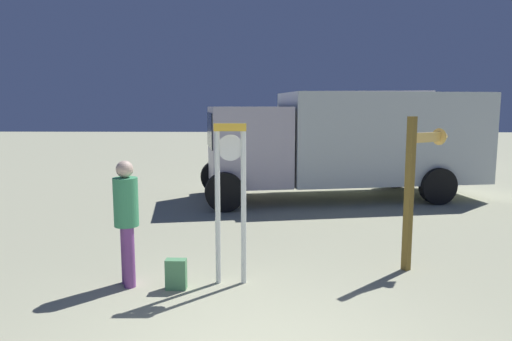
{
  "coord_description": "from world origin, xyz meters",
  "views": [
    {
      "loc": [
        0.04,
        -3.87,
        2.38
      ],
      "look_at": [
        -0.18,
        4.71,
        1.2
      ],
      "focal_mm": 32.83,
      "sensor_mm": 36.0,
      "label": 1
    }
  ],
  "objects_px": {
    "standing_clock": "(231,189)",
    "backpack": "(176,274)",
    "arrow_sign": "(423,168)",
    "box_truck_far": "(345,125)",
    "person_near_clock": "(126,217)",
    "box_truck_near": "(351,140)"
  },
  "relations": [
    {
      "from": "arrow_sign",
      "to": "backpack",
      "type": "relative_size",
      "value": 5.56
    },
    {
      "from": "arrow_sign",
      "to": "backpack",
      "type": "bearing_deg",
      "value": -164.29
    },
    {
      "from": "box_truck_far",
      "to": "arrow_sign",
      "type": "bearing_deg",
      "value": -94.21
    },
    {
      "from": "standing_clock",
      "to": "box_truck_far",
      "type": "relative_size",
      "value": 0.29
    },
    {
      "from": "person_near_clock",
      "to": "box_truck_near",
      "type": "distance_m",
      "value": 7.43
    },
    {
      "from": "backpack",
      "to": "standing_clock",
      "type": "bearing_deg",
      "value": 18.57
    },
    {
      "from": "standing_clock",
      "to": "box_truck_far",
      "type": "bearing_deg",
      "value": 74.79
    },
    {
      "from": "person_near_clock",
      "to": "arrow_sign",
      "type": "bearing_deg",
      "value": 11.66
    },
    {
      "from": "backpack",
      "to": "box_truck_far",
      "type": "bearing_deg",
      "value": 72.36
    },
    {
      "from": "standing_clock",
      "to": "box_truck_near",
      "type": "bearing_deg",
      "value": 66.63
    },
    {
      "from": "standing_clock",
      "to": "backpack",
      "type": "bearing_deg",
      "value": -161.43
    },
    {
      "from": "standing_clock",
      "to": "box_truck_far",
      "type": "distance_m",
      "value": 14.14
    },
    {
      "from": "person_near_clock",
      "to": "box_truck_near",
      "type": "relative_size",
      "value": 0.22
    },
    {
      "from": "standing_clock",
      "to": "box_truck_near",
      "type": "relative_size",
      "value": 0.29
    },
    {
      "from": "arrow_sign",
      "to": "person_near_clock",
      "type": "height_order",
      "value": "arrow_sign"
    },
    {
      "from": "person_near_clock",
      "to": "backpack",
      "type": "relative_size",
      "value": 4.17
    },
    {
      "from": "standing_clock",
      "to": "box_truck_near",
      "type": "xyz_separation_m",
      "value": [
        2.64,
        6.11,
        0.23
      ]
    },
    {
      "from": "arrow_sign",
      "to": "box_truck_far",
      "type": "relative_size",
      "value": 0.3
    },
    {
      "from": "standing_clock",
      "to": "box_truck_near",
      "type": "height_order",
      "value": "box_truck_near"
    },
    {
      "from": "arrow_sign",
      "to": "box_truck_near",
      "type": "bearing_deg",
      "value": 91.27
    },
    {
      "from": "arrow_sign",
      "to": "box_truck_far",
      "type": "height_order",
      "value": "box_truck_far"
    },
    {
      "from": "backpack",
      "to": "person_near_clock",
      "type": "bearing_deg",
      "value": 169.64
    }
  ]
}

